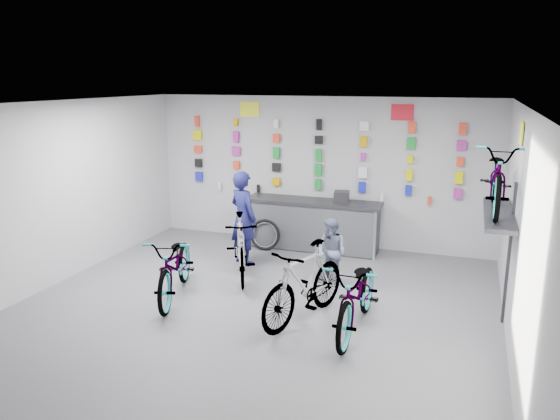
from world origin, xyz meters
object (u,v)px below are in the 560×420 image
at_px(bike_center, 304,283).
at_px(clerk, 243,218).
at_px(bike_left, 176,266).
at_px(counter, 312,225).
at_px(bike_right, 358,295).
at_px(bike_service, 241,247).
at_px(customer, 331,252).

bearing_deg(bike_center, clerk, 151.13).
bearing_deg(clerk, bike_left, 108.28).
distance_m(counter, clerk, 1.61).
height_order(counter, bike_center, bike_center).
relative_size(counter, clerk, 1.56).
distance_m(bike_right, bike_service, 2.67).
relative_size(bike_center, bike_service, 1.03).
bearing_deg(customer, counter, 140.82).
relative_size(bike_left, customer, 1.76).
height_order(counter, bike_left, bike_left).
bearing_deg(counter, clerk, -127.33).
relative_size(counter, bike_service, 1.49).
height_order(bike_left, customer, customer).
relative_size(bike_right, bike_service, 1.10).
bearing_deg(bike_center, bike_service, 159.41).
xyz_separation_m(counter, bike_right, (1.60, -3.31, 0.04)).
bearing_deg(counter, customer, -64.47).
xyz_separation_m(bike_left, bike_right, (2.90, -0.22, 0.00)).
distance_m(bike_left, clerk, 1.91).
distance_m(bike_center, bike_right, 0.79).
distance_m(bike_center, bike_service, 1.98).
height_order(bike_service, clerk, clerk).
distance_m(counter, bike_left, 3.36).
xyz_separation_m(bike_right, bike_service, (-2.30, 1.36, 0.02)).
distance_m(bike_left, bike_center, 2.13).
height_order(bike_center, bike_right, bike_center).
height_order(bike_center, bike_service, bike_center).
relative_size(bike_service, clerk, 1.05).
distance_m(bike_service, clerk, 0.82).
relative_size(bike_center, clerk, 1.07).
xyz_separation_m(bike_center, bike_service, (-1.52, 1.27, -0.01)).
xyz_separation_m(bike_center, bike_right, (0.78, -0.09, -0.04)).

